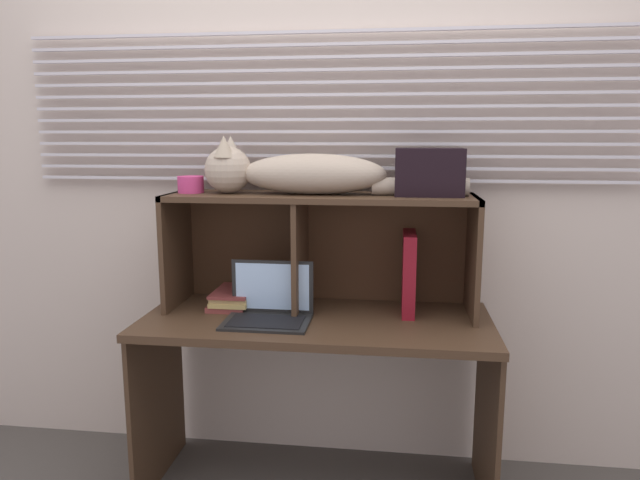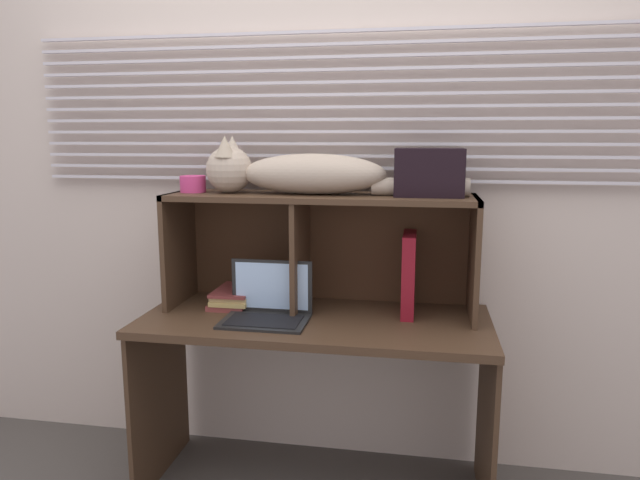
{
  "view_description": "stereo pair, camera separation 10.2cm",
  "coord_description": "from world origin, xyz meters",
  "px_view_note": "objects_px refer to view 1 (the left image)",
  "views": [
    {
      "loc": [
        0.29,
        -1.86,
        1.38
      ],
      "look_at": [
        0.0,
        0.34,
        0.99
      ],
      "focal_mm": 32.46,
      "sensor_mm": 36.0,
      "label": 1
    },
    {
      "loc": [
        0.39,
        -1.84,
        1.38
      ],
      "look_at": [
        0.0,
        0.34,
        0.99
      ],
      "focal_mm": 32.46,
      "sensor_mm": 36.0,
      "label": 2
    }
  ],
  "objects_px": {
    "cat": "(296,173)",
    "laptop": "(269,308)",
    "binder_upright": "(409,273)",
    "small_basket": "(191,184)",
    "book_stack": "(234,298)",
    "storage_box": "(429,172)"
  },
  "relations": [
    {
      "from": "cat",
      "to": "laptop",
      "type": "bearing_deg",
      "value": -114.84
    },
    {
      "from": "cat",
      "to": "binder_upright",
      "type": "xyz_separation_m",
      "value": [
        0.44,
        -0.0,
        -0.38
      ]
    },
    {
      "from": "laptop",
      "to": "small_basket",
      "type": "xyz_separation_m",
      "value": [
        -0.34,
        0.17,
        0.44
      ]
    },
    {
      "from": "binder_upright",
      "to": "book_stack",
      "type": "relative_size",
      "value": 1.3
    },
    {
      "from": "laptop",
      "to": "binder_upright",
      "type": "relative_size",
      "value": 1.0
    },
    {
      "from": "binder_upright",
      "to": "storage_box",
      "type": "relative_size",
      "value": 1.25
    },
    {
      "from": "storage_box",
      "to": "binder_upright",
      "type": "bearing_deg",
      "value": 180.0
    },
    {
      "from": "laptop",
      "to": "book_stack",
      "type": "height_order",
      "value": "laptop"
    },
    {
      "from": "book_stack",
      "to": "small_basket",
      "type": "xyz_separation_m",
      "value": [
        -0.16,
        0.0,
        0.46
      ]
    },
    {
      "from": "laptop",
      "to": "small_basket",
      "type": "height_order",
      "value": "small_basket"
    },
    {
      "from": "book_stack",
      "to": "cat",
      "type": "bearing_deg",
      "value": 0.87
    },
    {
      "from": "binder_upright",
      "to": "storage_box",
      "type": "bearing_deg",
      "value": 0.0
    },
    {
      "from": "binder_upright",
      "to": "book_stack",
      "type": "distance_m",
      "value": 0.71
    },
    {
      "from": "small_basket",
      "to": "laptop",
      "type": "bearing_deg",
      "value": -25.91
    },
    {
      "from": "cat",
      "to": "storage_box",
      "type": "relative_size",
      "value": 4.01
    },
    {
      "from": "binder_upright",
      "to": "small_basket",
      "type": "distance_m",
      "value": 0.92
    },
    {
      "from": "cat",
      "to": "laptop",
      "type": "distance_m",
      "value": 0.53
    },
    {
      "from": "binder_upright",
      "to": "small_basket",
      "type": "xyz_separation_m",
      "value": [
        -0.86,
        0.0,
        0.33
      ]
    },
    {
      "from": "small_basket",
      "to": "cat",
      "type": "bearing_deg",
      "value": 0.0
    },
    {
      "from": "small_basket",
      "to": "storage_box",
      "type": "xyz_separation_m",
      "value": [
        0.92,
        0.0,
        0.06
      ]
    },
    {
      "from": "laptop",
      "to": "binder_upright",
      "type": "xyz_separation_m",
      "value": [
        0.52,
        0.17,
        0.11
      ]
    },
    {
      "from": "laptop",
      "to": "storage_box",
      "type": "height_order",
      "value": "storage_box"
    }
  ]
}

